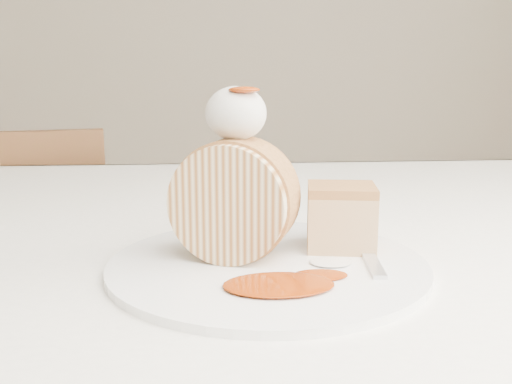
{
  "coord_description": "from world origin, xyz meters",
  "views": [
    {
      "loc": [
        -0.0,
        -0.52,
        0.93
      ],
      "look_at": [
        0.04,
        -0.0,
        0.82
      ],
      "focal_mm": 40.0,
      "sensor_mm": 36.0,
      "label": 1
    }
  ],
  "objects": [
    {
      "name": "fork",
      "position": [
        0.15,
        -0.01,
        0.76
      ],
      "size": [
        0.04,
        0.18,
        0.0
      ],
      "primitive_type": "cube",
      "rotation": [
        0.0,
        0.0,
        -0.11
      ],
      "color": "silver",
      "rests_on": "plate"
    },
    {
      "name": "plate",
      "position": [
        0.05,
        -0.01,
        0.75
      ],
      "size": [
        0.34,
        0.34,
        0.01
      ],
      "primitive_type": "cylinder",
      "rotation": [
        0.0,
        0.0,
        -0.16
      ],
      "color": "white",
      "rests_on": "table"
    },
    {
      "name": "caramel_drizzle",
      "position": [
        0.03,
        0.0,
        0.92
      ],
      "size": [
        0.03,
        0.02,
        0.01
      ],
      "primitive_type": "ellipsoid",
      "color": "#8F2C05",
      "rests_on": "whipped_cream"
    },
    {
      "name": "chair_far",
      "position": [
        -0.44,
        0.77,
        0.47
      ],
      "size": [
        0.47,
        0.47,
        0.82
      ],
      "rotation": [
        0.0,
        0.0,
        3.39
      ],
      "color": "brown",
      "rests_on": "ground"
    },
    {
      "name": "roulade_slice",
      "position": [
        0.02,
        0.0,
        0.81
      ],
      "size": [
        0.12,
        0.09,
        0.11
      ],
      "primitive_type": "cylinder",
      "rotation": [
        1.57,
        0.0,
        -0.35
      ],
      "color": "beige",
      "rests_on": "plate"
    },
    {
      "name": "caramel_pool",
      "position": [
        0.05,
        -0.08,
        0.76
      ],
      "size": [
        0.1,
        0.07,
        0.0
      ],
      "primitive_type": null,
      "rotation": [
        0.0,
        0.0,
        -0.16
      ],
      "color": "#8F2C05",
      "rests_on": "plate"
    },
    {
      "name": "table",
      "position": [
        0.0,
        0.2,
        0.66
      ],
      "size": [
        1.4,
        0.9,
        0.75
      ],
      "color": "silver",
      "rests_on": "ground"
    },
    {
      "name": "cake_chunk",
      "position": [
        0.13,
        0.03,
        0.79
      ],
      "size": [
        0.07,
        0.07,
        0.06
      ],
      "primitive_type": "cube",
      "rotation": [
        0.0,
        0.0,
        -0.16
      ],
      "color": "#B67644",
      "rests_on": "plate"
    },
    {
      "name": "whipped_cream",
      "position": [
        0.02,
        0.02,
        0.89
      ],
      "size": [
        0.06,
        0.06,
        0.05
      ],
      "primitive_type": "ellipsoid",
      "color": "silver",
      "rests_on": "roulade_slice"
    }
  ]
}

